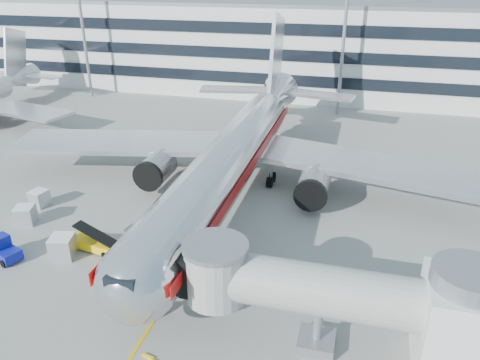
% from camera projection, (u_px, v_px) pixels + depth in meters
% --- Properties ---
extents(ground, '(180.00, 180.00, 0.00)m').
position_uv_depth(ground, '(198.00, 251.00, 37.98)').
color(ground, gray).
rests_on(ground, ground).
extents(lead_in_line, '(0.25, 70.00, 0.01)m').
position_uv_depth(lead_in_line, '(232.00, 197.00, 46.76)').
color(lead_in_line, gold).
rests_on(lead_in_line, ground).
extents(main_jet, '(50.95, 48.70, 16.06)m').
position_uv_depth(main_jet, '(236.00, 152.00, 46.50)').
color(main_jet, silver).
rests_on(main_jet, ground).
extents(jet_bridge, '(17.80, 4.50, 7.00)m').
position_uv_depth(jet_bridge, '(350.00, 300.00, 26.48)').
color(jet_bridge, silver).
rests_on(jet_bridge, ground).
extents(terminal, '(150.00, 24.25, 15.60)m').
position_uv_depth(terminal, '(303.00, 45.00, 85.59)').
color(terminal, silver).
rests_on(terminal, ground).
extents(light_mast_west, '(2.40, 1.20, 25.45)m').
position_uv_depth(light_mast_west, '(80.00, 7.00, 76.88)').
color(light_mast_west, gray).
rests_on(light_mast_west, ground).
extents(light_mast_centre, '(2.40, 1.20, 25.45)m').
position_uv_depth(light_mast_centre, '(346.00, 14.00, 66.76)').
color(light_mast_centre, gray).
rests_on(light_mast_centre, ground).
extents(belt_loader, '(4.53, 2.15, 2.12)m').
position_uv_depth(belt_loader, '(95.00, 243.00, 37.95)').
color(belt_loader, yellow).
rests_on(belt_loader, ground).
extents(baggage_tug, '(2.89, 2.32, 1.91)m').
position_uv_depth(baggage_tug, '(4.00, 250.00, 36.62)').
color(baggage_tug, '#0D1695').
rests_on(baggage_tug, ground).
extents(cargo_container_left, '(1.99, 1.99, 1.68)m').
position_uv_depth(cargo_container_left, '(25.00, 215.00, 41.70)').
color(cargo_container_left, '#B7B9BF').
rests_on(cargo_container_left, ground).
extents(cargo_container_right, '(1.73, 1.73, 1.57)m').
position_uv_depth(cargo_container_right, '(39.00, 198.00, 44.85)').
color(cargo_container_right, '#B7B9BF').
rests_on(cargo_container_right, ground).
extents(cargo_container_front, '(2.12, 2.12, 1.85)m').
position_uv_depth(cargo_container_front, '(63.00, 247.00, 36.84)').
color(cargo_container_front, '#B7B9BF').
rests_on(cargo_container_front, ground).
extents(ramp_worker, '(0.76, 0.75, 1.77)m').
position_uv_depth(ramp_worker, '(137.00, 243.00, 37.46)').
color(ramp_worker, '#9AE017').
rests_on(ramp_worker, ground).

